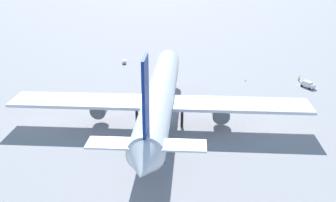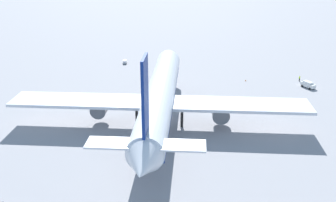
{
  "view_description": "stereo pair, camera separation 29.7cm",
  "coord_description": "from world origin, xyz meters",
  "px_view_note": "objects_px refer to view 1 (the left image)",
  "views": [
    {
      "loc": [
        -86.52,
        -18.58,
        40.6
      ],
      "look_at": [
        2.05,
        -1.54,
        4.72
      ],
      "focal_mm": 41.42,
      "sensor_mm": 36.0,
      "label": 1
    },
    {
      "loc": [
        -86.47,
        -18.87,
        40.6
      ],
      "look_at": [
        2.05,
        -1.54,
        4.72
      ],
      "focal_mm": 41.42,
      "sensor_mm": 36.0,
      "label": 2
    }
  ],
  "objects_px": {
    "airliner": "(160,97)",
    "service_van": "(308,84)",
    "baggage_cart_1": "(124,62)",
    "traffic_cone_1": "(245,80)",
    "ground_worker_0": "(299,78)"
  },
  "relations": [
    {
      "from": "airliner",
      "to": "service_van",
      "type": "height_order",
      "value": "airliner"
    },
    {
      "from": "airliner",
      "to": "baggage_cart_1",
      "type": "xyz_separation_m",
      "value": [
        49.3,
        24.27,
        -6.32
      ]
    },
    {
      "from": "airliner",
      "to": "service_van",
      "type": "bearing_deg",
      "value": -49.02
    },
    {
      "from": "airliner",
      "to": "traffic_cone_1",
      "type": "height_order",
      "value": "airliner"
    },
    {
      "from": "service_van",
      "to": "traffic_cone_1",
      "type": "relative_size",
      "value": 8.61
    },
    {
      "from": "service_van",
      "to": "baggage_cart_1",
      "type": "distance_m",
      "value": 65.51
    },
    {
      "from": "service_van",
      "to": "ground_worker_0",
      "type": "distance_m",
      "value": 6.31
    },
    {
      "from": "ground_worker_0",
      "to": "service_van",
      "type": "bearing_deg",
      "value": -162.89
    },
    {
      "from": "baggage_cart_1",
      "to": "traffic_cone_1",
      "type": "xyz_separation_m",
      "value": [
        -12.29,
        -44.75,
        -0.41
      ]
    },
    {
      "from": "ground_worker_0",
      "to": "traffic_cone_1",
      "type": "distance_m",
      "value": 17.5
    },
    {
      "from": "traffic_cone_1",
      "to": "ground_worker_0",
      "type": "bearing_deg",
      "value": -79.0
    },
    {
      "from": "airliner",
      "to": "baggage_cart_1",
      "type": "bearing_deg",
      "value": 26.21
    },
    {
      "from": "ground_worker_0",
      "to": "airliner",
      "type": "bearing_deg",
      "value": 136.98
    },
    {
      "from": "airliner",
      "to": "ground_worker_0",
      "type": "bearing_deg",
      "value": -43.02
    },
    {
      "from": "baggage_cart_1",
      "to": "service_van",
      "type": "bearing_deg",
      "value": -103.22
    }
  ]
}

